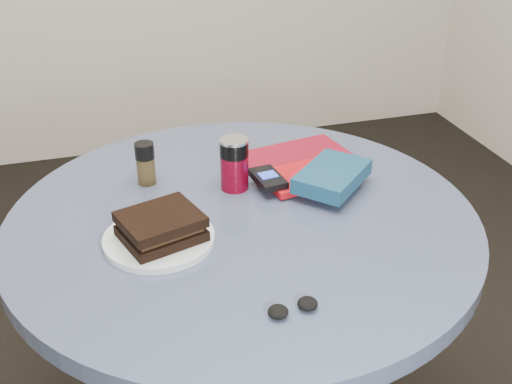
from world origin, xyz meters
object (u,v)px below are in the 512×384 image
object	(u,v)px
novel	(332,176)
soda_can	(234,164)
red_book	(304,177)
table	(243,277)
headphones	(293,308)
plate	(159,239)
sandwich	(161,226)
mp3_player	(268,178)
pepper_grinder	(146,163)
magazine	(298,161)

from	to	relation	value
novel	soda_can	bearing A→B (deg)	116.63
red_book	novel	distance (m)	0.08
table	headphones	xyz separation A→B (m)	(-0.00, -0.33, 0.17)
plate	sandwich	size ratio (longest dim) A/B	1.24
table	plate	world-z (taller)	plate
sandwich	soda_can	bearing A→B (deg)	42.59
soda_can	headphones	distance (m)	0.45
mp3_player	table	bearing A→B (deg)	-133.53
red_book	pepper_grinder	bearing A→B (deg)	155.50
sandwich	novel	bearing A→B (deg)	14.44
soda_can	sandwich	bearing A→B (deg)	-137.41
red_book	mp3_player	distance (m)	0.09
table	red_book	xyz separation A→B (m)	(0.18, 0.10, 0.18)
table	sandwich	size ratio (longest dim) A/B	5.61
magazine	mp3_player	distance (m)	0.16
sandwich	red_book	world-z (taller)	sandwich
plate	magazine	bearing A→B (deg)	33.81
novel	plate	bearing A→B (deg)	150.38
plate	table	bearing A→B (deg)	16.21
pepper_grinder	magazine	distance (m)	0.38
mp3_player	headphones	world-z (taller)	mp3_player
sandwich	magazine	world-z (taller)	sandwich
plate	soda_can	xyz separation A→B (m)	(0.20, 0.17, 0.05)
mp3_player	sandwich	bearing A→B (deg)	-150.52
table	pepper_grinder	bearing A→B (deg)	131.17
plate	headphones	world-z (taller)	headphones
magazine	novel	size ratio (longest dim) A/B	1.54
pepper_grinder	table	bearing A→B (deg)	-48.83
pepper_grinder	plate	bearing A→B (deg)	-92.81
magazine	red_book	xyz separation A→B (m)	(-0.02, -0.10, 0.01)
magazine	headphones	bearing A→B (deg)	-120.67
magazine	red_book	size ratio (longest dim) A/B	1.50
sandwich	mp3_player	distance (m)	0.31
plate	soda_can	size ratio (longest dim) A/B	1.82
sandwich	novel	world-z (taller)	sandwich
red_book	magazine	bearing A→B (deg)	68.92
sandwich	mp3_player	bearing A→B (deg)	29.48
red_book	headphones	distance (m)	0.47
red_book	novel	bearing A→B (deg)	-62.29
mp3_player	headphones	xyz separation A→B (m)	(-0.09, -0.42, -0.02)
table	plate	distance (m)	0.26
soda_can	pepper_grinder	xyz separation A→B (m)	(-0.19, 0.08, -0.01)
pepper_grinder	mp3_player	size ratio (longest dim) A/B	0.94
soda_can	pepper_grinder	size ratio (longest dim) A/B	1.21
plate	red_book	bearing A→B (deg)	23.20
table	red_book	world-z (taller)	red_book
table	magazine	bearing A→B (deg)	45.72
soda_can	novel	xyz separation A→B (m)	(0.21, -0.08, -0.02)
soda_can	pepper_grinder	world-z (taller)	soda_can
pepper_grinder	magazine	xyz separation A→B (m)	(0.37, 0.00, -0.05)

